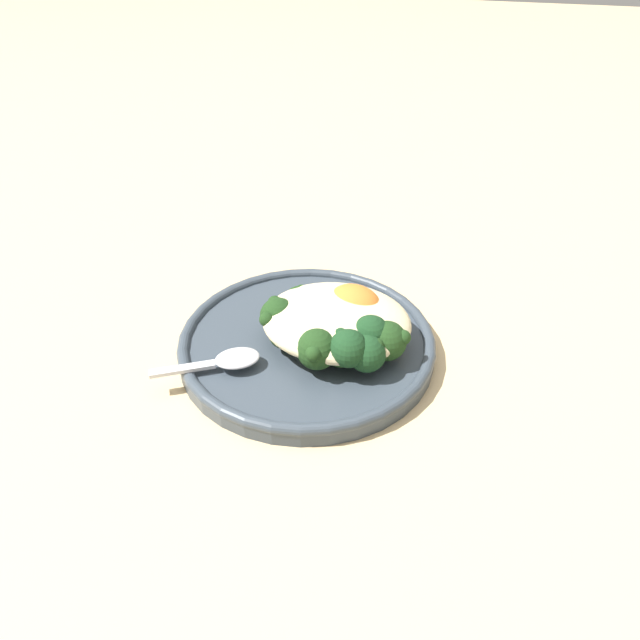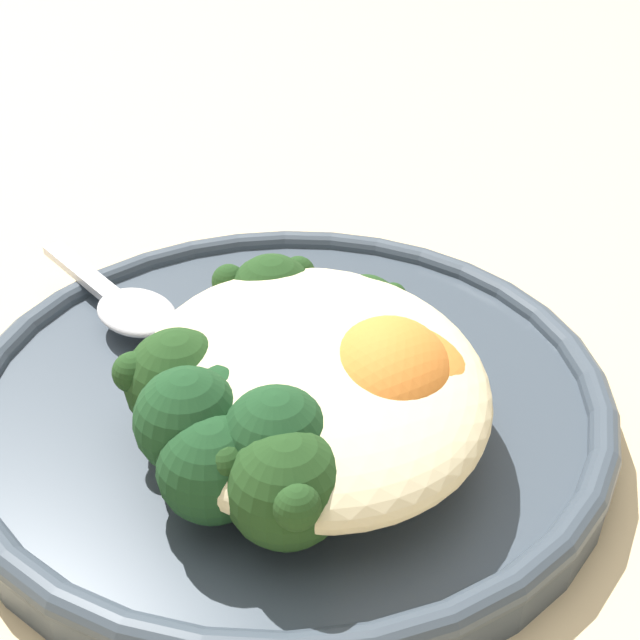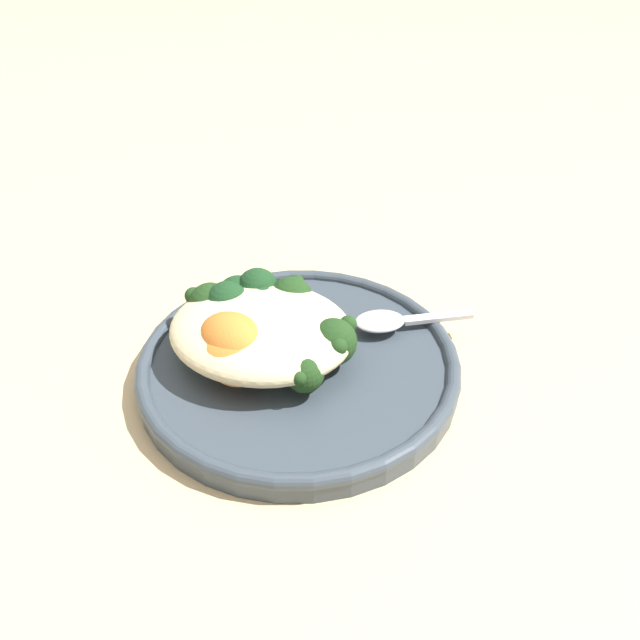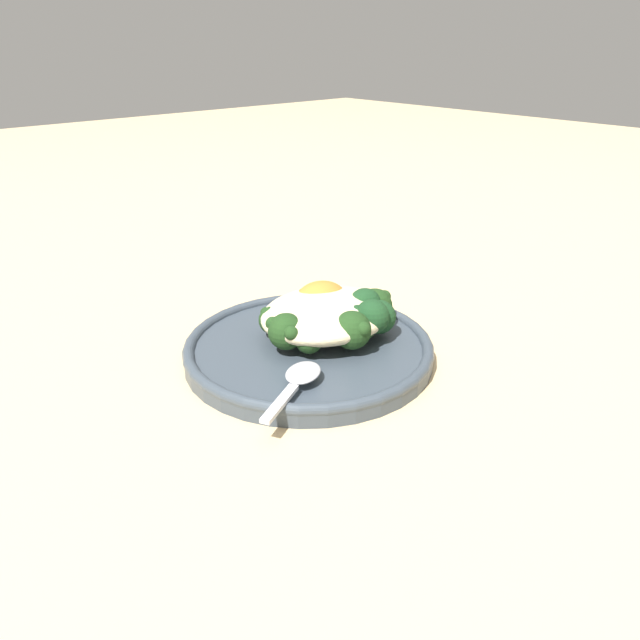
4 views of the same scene
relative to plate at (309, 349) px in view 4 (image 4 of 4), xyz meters
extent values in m
plane|color=#D6B784|center=(0.01, 0.02, -0.01)|extent=(4.00, 4.00, 0.00)
cylinder|color=#38424C|center=(0.00, 0.00, 0.00)|extent=(0.25, 0.25, 0.02)
torus|color=#38424C|center=(0.00, 0.00, 0.00)|extent=(0.26, 0.26, 0.01)
ellipsoid|color=beige|center=(-0.03, 0.00, 0.03)|extent=(0.15, 0.12, 0.04)
ellipsoid|color=#8EB25B|center=(-0.01, -0.03, 0.02)|extent=(0.07, 0.04, 0.02)
sphere|color=#1E3D19|center=(0.02, -0.04, 0.03)|extent=(0.03, 0.03, 0.03)
sphere|color=#1E3D19|center=(0.02, -0.03, 0.03)|extent=(0.01, 0.01, 0.01)
sphere|color=#1E3D19|center=(0.02, -0.05, 0.03)|extent=(0.01, 0.01, 0.01)
ellipsoid|color=#8EB25B|center=(-0.01, -0.01, 0.02)|extent=(0.08, 0.04, 0.02)
sphere|color=#1E3D19|center=(0.03, 0.00, 0.03)|extent=(0.04, 0.04, 0.04)
sphere|color=#1E3D19|center=(0.04, 0.01, 0.04)|extent=(0.01, 0.01, 0.01)
sphere|color=#1E3D19|center=(0.01, 0.00, 0.04)|extent=(0.01, 0.01, 0.01)
sphere|color=#1E3D19|center=(0.04, -0.01, 0.04)|extent=(0.01, 0.01, 0.01)
ellipsoid|color=#8EB25B|center=(-0.01, 0.00, 0.02)|extent=(0.06, 0.06, 0.02)
sphere|color=#1E3D19|center=(0.02, 0.02, 0.02)|extent=(0.03, 0.03, 0.03)
sphere|color=#1E3D19|center=(0.02, 0.03, 0.03)|extent=(0.01, 0.01, 0.01)
sphere|color=#1E3D19|center=(0.01, 0.02, 0.03)|extent=(0.01, 0.01, 0.01)
sphere|color=#1E3D19|center=(0.02, 0.01, 0.03)|extent=(0.01, 0.01, 0.01)
ellipsoid|color=#8EB25B|center=(-0.03, 0.00, 0.02)|extent=(0.02, 0.08, 0.01)
sphere|color=#1E3D19|center=(-0.02, 0.04, 0.03)|extent=(0.04, 0.04, 0.04)
sphere|color=#1E3D19|center=(-0.02, 0.06, 0.04)|extent=(0.01, 0.01, 0.01)
sphere|color=#1E3D19|center=(-0.02, 0.03, 0.04)|extent=(0.01, 0.01, 0.01)
ellipsoid|color=#8EB25B|center=(-0.03, 0.00, 0.02)|extent=(0.03, 0.08, 0.01)
sphere|color=#1E3D19|center=(-0.04, 0.04, 0.03)|extent=(0.03, 0.03, 0.03)
sphere|color=#1E3D19|center=(-0.04, 0.05, 0.03)|extent=(0.01, 0.01, 0.01)
sphere|color=#1E3D19|center=(-0.04, 0.02, 0.03)|extent=(0.01, 0.01, 0.01)
ellipsoid|color=#8EB25B|center=(-0.05, -0.01, 0.02)|extent=(0.08, 0.07, 0.02)
sphere|color=#1E3D19|center=(-0.08, 0.02, 0.03)|extent=(0.04, 0.04, 0.04)
sphere|color=#1E3D19|center=(-0.07, 0.03, 0.04)|extent=(0.01, 0.01, 0.01)
sphere|color=#1E3D19|center=(-0.10, 0.02, 0.04)|extent=(0.01, 0.01, 0.01)
sphere|color=#1E3D19|center=(-0.07, 0.01, 0.04)|extent=(0.01, 0.01, 0.01)
ellipsoid|color=orange|center=(-0.04, -0.03, 0.03)|extent=(0.08, 0.08, 0.04)
ellipsoid|color=orange|center=(-0.03, -0.03, 0.03)|extent=(0.05, 0.07, 0.03)
ellipsoid|color=orange|center=(-0.04, -0.03, 0.03)|extent=(0.07, 0.07, 0.04)
sphere|color=#193D1E|center=(-0.04, 0.03, 0.03)|extent=(0.04, 0.04, 0.04)
sphere|color=#193D1E|center=(-0.05, 0.04, 0.04)|extent=(0.04, 0.04, 0.04)
sphere|color=#193D1E|center=(-0.07, 0.04, 0.03)|extent=(0.04, 0.04, 0.04)
sphere|color=#193D1E|center=(-0.07, 0.02, 0.04)|extent=(0.04, 0.04, 0.04)
sphere|color=#193D1E|center=(-0.05, 0.01, 0.03)|extent=(0.04, 0.04, 0.04)
cube|color=silver|center=(0.10, 0.08, 0.01)|extent=(0.06, 0.04, 0.00)
ellipsoid|color=silver|center=(0.05, 0.05, 0.02)|extent=(0.05, 0.05, 0.01)
camera|label=1|loc=(-0.12, 0.47, 0.39)|focal=35.00mm
camera|label=2|loc=(-0.28, 0.05, 0.22)|focal=50.00mm
camera|label=3|loc=(0.13, -0.36, 0.33)|focal=35.00mm
camera|label=4|loc=(0.37, 0.43, 0.30)|focal=35.00mm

